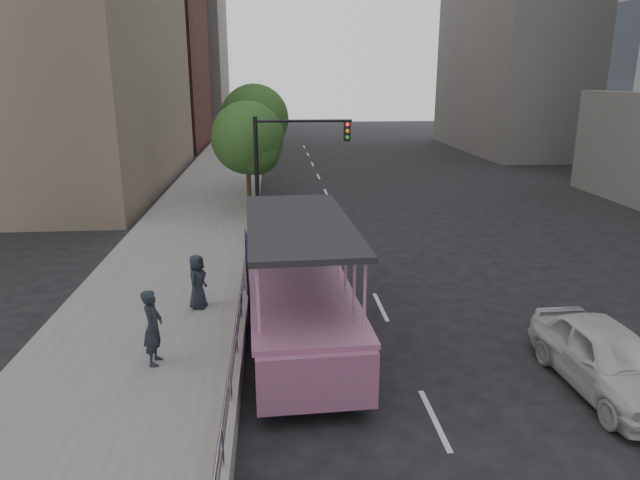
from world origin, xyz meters
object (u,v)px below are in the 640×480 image
duck_boat (295,282)px  street_tree_near (249,141)px  car (607,358)px  street_tree_far (256,121)px  pedestrian_far (197,281)px  pedestrian_near (153,327)px  traffic_signal (284,157)px  parking_sign (247,263)px

duck_boat → street_tree_near: size_ratio=1.78×
car → street_tree_near: (-8.42, 17.06, 3.05)m
duck_boat → street_tree_far: street_tree_far is taller
street_tree_far → pedestrian_far: bearing=-94.2°
car → pedestrian_near: size_ratio=2.46×
pedestrian_far → street_tree_far: bearing=11.5°
traffic_signal → street_tree_near: bearing=115.0°
street_tree_near → duck_boat: bearing=-82.7°
car → street_tree_near: street_tree_near is taller
pedestrian_far → street_tree_near: 12.57m
pedestrian_far → car: bearing=-101.1°
street_tree_far → car: bearing=-70.4°
pedestrian_near → parking_sign: size_ratio=0.71×
pedestrian_far → pedestrian_near: bearing=-174.5°
duck_boat → pedestrian_far: (-2.80, 0.65, -0.14)m
pedestrian_near → pedestrian_far: bearing=-7.0°
duck_boat → street_tree_far: size_ratio=1.58×
parking_sign → pedestrian_far: bearing=177.3°
pedestrian_far → street_tree_near: bearing=10.3°
pedestrian_near → traffic_signal: traffic_signal is taller
duck_boat → street_tree_near: street_tree_near is taller
traffic_signal → street_tree_near: street_tree_near is taller
street_tree_near → street_tree_far: size_ratio=0.89×
street_tree_near → street_tree_far: 6.02m
pedestrian_near → street_tree_near: 15.87m
car → pedestrian_near: (-10.16, 1.50, 0.45)m
parking_sign → street_tree_far: bearing=90.3°
parking_sign → street_tree_near: bearing=91.4°
parking_sign → street_tree_far: size_ratio=0.40×
pedestrian_near → street_tree_near: (1.74, 15.56, 2.61)m
street_tree_far → parking_sign: bearing=-89.7°
pedestrian_near → parking_sign: bearing=-28.9°
parking_sign → traffic_signal: traffic_signal is taller
street_tree_near → parking_sign: bearing=-88.6°
pedestrian_far → parking_sign: size_ratio=0.62×
duck_boat → pedestrian_far: duck_boat is taller
parking_sign → street_tree_far: 18.48m
pedestrian_near → street_tree_far: bearing=-2.0°
car → street_tree_far: (-8.22, 23.06, 3.54)m
parking_sign → traffic_signal: 9.15m
pedestrian_near → parking_sign: parking_sign is taller
street_tree_far → duck_boat: bearing=-85.6°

